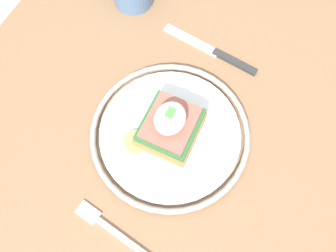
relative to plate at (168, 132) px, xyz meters
The scene contains 6 objects.
ground_plane 0.78m from the plate, behind, with size 6.00×6.00×0.00m, color #B2ADA3.
dining_table 0.13m from the plate, behind, with size 1.11×0.80×0.77m.
plate is the anchor object (origin of this frame).
sandwich 0.03m from the plate, 116.08° to the right, with size 0.11×0.10×0.08m.
fork 0.18m from the plate, behind, with size 0.04×0.15×0.00m.
knife 0.19m from the plate, ahead, with size 0.04×0.20×0.01m.
Camera 1 is at (-0.15, -0.08, 1.29)m, focal length 35.00 mm.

